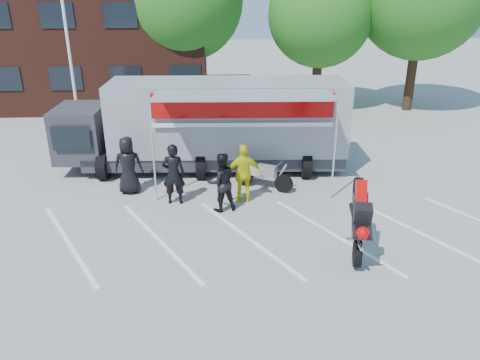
{
  "coord_description": "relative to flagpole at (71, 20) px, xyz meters",
  "views": [
    {
      "loc": [
        -0.65,
        -10.15,
        6.4
      ],
      "look_at": [
        0.07,
        1.94,
        1.3
      ],
      "focal_mm": 35.0,
      "sensor_mm": 36.0,
      "label": 1
    }
  ],
  "objects": [
    {
      "name": "tree_left",
      "position": [
        4.24,
        6.0,
        0.51
      ],
      "size": [
        6.12,
        6.12,
        8.64
      ],
      "color": "#382314",
      "rests_on": "ground"
    },
    {
      "name": "parked_motorcycle",
      "position": [
        7.24,
        -5.76,
        -5.05
      ],
      "size": [
        2.17,
        1.58,
        1.09
      ],
      "primitive_type": null,
      "rotation": [
        0.0,
        0.0,
        1.09
      ],
      "color": "silver",
      "rests_on": "ground"
    },
    {
      "name": "stunt_bike_rider",
      "position": [
        9.14,
        -9.91,
        -5.05
      ],
      "size": [
        1.24,
        2.03,
        2.22
      ],
      "primitive_type": null,
      "rotation": [
        0.0,
        0.0,
        -0.2
      ],
      "color": "black",
      "rests_on": "ground"
    },
    {
      "name": "ground",
      "position": [
        6.24,
        -10.0,
        -5.05
      ],
      "size": [
        100.0,
        100.0,
        0.0
      ],
      "primitive_type": "plane",
      "color": "gray",
      "rests_on": "ground"
    },
    {
      "name": "parking_bay_lines",
      "position": [
        6.24,
        -9.0,
        -5.05
      ],
      "size": [
        18.09,
        13.33,
        0.01
      ],
      "primitive_type": "cube",
      "rotation": [
        0.0,
        0.0,
        0.52
      ],
      "color": "white",
      "rests_on": "ground"
    },
    {
      "name": "spectator_leather_a",
      "position": [
        2.81,
        -5.8,
        -4.09
      ],
      "size": [
        0.95,
        0.63,
        1.92
      ],
      "primitive_type": "imported",
      "rotation": [
        0.0,
        0.0,
        3.17
      ],
      "color": "black",
      "rests_on": "ground"
    },
    {
      "name": "spectator_leather_c",
      "position": [
        5.8,
        -7.28,
        -4.14
      ],
      "size": [
        1.04,
        0.9,
        1.83
      ],
      "primitive_type": "imported",
      "rotation": [
        0.0,
        0.0,
        3.41
      ],
      "color": "black",
      "rests_on": "ground"
    },
    {
      "name": "spectator_hivis",
      "position": [
        6.52,
        -6.7,
        -4.11
      ],
      "size": [
        1.13,
        0.52,
        1.88
      ],
      "primitive_type": "imported",
      "rotation": [
        0.0,
        0.0,
        3.2
      ],
      "color": "yellow",
      "rests_on": "ground"
    },
    {
      "name": "spectator_leather_b",
      "position": [
        4.34,
        -6.7,
        -4.08
      ],
      "size": [
        0.74,
        0.51,
        1.95
      ],
      "primitive_type": "imported",
      "rotation": [
        0.0,
        0.0,
        3.08
      ],
      "color": "black",
      "rests_on": "ground"
    },
    {
      "name": "office_building",
      "position": [
        -3.76,
        8.0,
        -1.55
      ],
      "size": [
        18.0,
        8.0,
        7.0
      ],
      "primitive_type": "cube",
      "color": "#482117",
      "rests_on": "ground"
    },
    {
      "name": "flagpole",
      "position": [
        0.0,
        0.0,
        0.0
      ],
      "size": [
        1.61,
        0.12,
        8.0
      ],
      "color": "white",
      "rests_on": "ground"
    },
    {
      "name": "transporter_truck",
      "position": [
        5.64,
        -3.77,
        -5.05
      ],
      "size": [
        10.39,
        5.3,
        3.25
      ],
      "primitive_type": null,
      "rotation": [
        0.0,
        0.0,
        -0.04
      ],
      "color": "gray",
      "rests_on": "ground"
    },
    {
      "name": "tree_mid",
      "position": [
        11.24,
        5.0,
        -0.11
      ],
      "size": [
        5.44,
        5.44,
        7.68
      ],
      "color": "#382314",
      "rests_on": "ground"
    }
  ]
}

